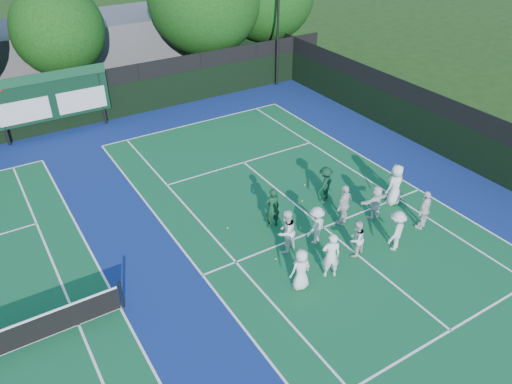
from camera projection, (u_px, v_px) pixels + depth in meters
ground at (340, 240)px, 19.54m from camera, size 120.00×120.00×0.00m
court_apron at (189, 281)px, 17.59m from camera, size 34.00×32.00×0.01m
near_court at (324, 227)px, 20.25m from camera, size 11.05×23.85×0.01m
back_fence at (72, 105)px, 27.65m from camera, size 34.00×0.08×3.00m
divider_fence_right at (476, 145)px, 23.52m from camera, size 0.08×32.00×3.00m
scoreboard at (51, 97)px, 26.45m from camera, size 6.00×0.21×3.55m
clubhouse at (98, 47)px, 34.83m from camera, size 18.00×6.00×4.00m
tree_c at (61, 32)px, 28.97m from camera, size 5.32×5.32×7.23m
tree_d at (206, 0)px, 32.76m from camera, size 7.52×7.52×9.18m
tennis_ball_0 at (276, 259)px, 18.55m from camera, size 0.07×0.07×0.07m
tennis_ball_1 at (302, 201)px, 21.85m from camera, size 0.07×0.07×0.07m
tennis_ball_2 at (402, 199)px, 21.97m from camera, size 0.07×0.07×0.07m
tennis_ball_3 at (227, 228)px, 20.18m from camera, size 0.07×0.07×0.07m
tennis_ball_4 at (305, 185)px, 23.00m from camera, size 0.07×0.07×0.07m
tennis_ball_5 at (420, 210)px, 21.25m from camera, size 0.07×0.07×0.07m
player_front_0 at (301, 269)px, 16.91m from camera, size 0.79×0.53×1.59m
player_front_1 at (331, 255)px, 17.35m from camera, size 0.79×0.67×1.83m
player_front_2 at (356, 239)px, 18.42m from camera, size 0.84×0.73×1.49m
player_front_3 at (396, 231)px, 18.69m from camera, size 1.23×0.98×1.67m
player_front_4 at (425, 210)px, 19.82m from camera, size 1.08×0.71×1.71m
player_back_0 at (286, 231)px, 18.54m from camera, size 1.04×0.91×1.80m
player_back_1 at (316, 225)px, 19.05m from camera, size 1.17×0.91×1.59m
player_back_2 at (344, 205)px, 20.06m from camera, size 1.14×0.79×1.80m
player_back_3 at (376, 202)px, 20.50m from camera, size 1.40×0.47×1.50m
player_back_4 at (395, 185)px, 21.29m from camera, size 0.97×0.70×1.86m
coach_left at (272, 208)px, 19.87m from camera, size 0.70×0.51×1.78m
coach_right at (325, 184)px, 21.60m from camera, size 1.18×0.93×1.60m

